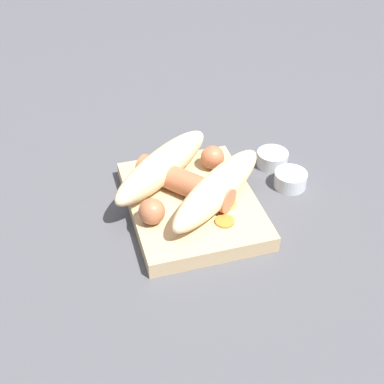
{
  "coord_description": "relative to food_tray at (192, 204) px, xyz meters",
  "views": [
    {
      "loc": [
        -0.54,
        0.16,
        0.49
      ],
      "look_at": [
        0.0,
        0.0,
        0.03
      ],
      "focal_mm": 50.0,
      "sensor_mm": 36.0,
      "label": 1
    }
  ],
  "objects": [
    {
      "name": "sausage",
      "position": [
        0.01,
        0.01,
        0.03
      ],
      "size": [
        0.13,
        0.15,
        0.03
      ],
      "color": "#B26642",
      "rests_on": "food_tray"
    },
    {
      "name": "ground_plane",
      "position": [
        0.0,
        0.0,
        -0.01
      ],
      "size": [
        3.0,
        3.0,
        0.0
      ],
      "primitive_type": "plane",
      "color": "#4C4C51"
    },
    {
      "name": "pickled_veggies",
      "position": [
        -0.03,
        -0.03,
        0.01
      ],
      "size": [
        0.08,
        0.05,
        0.0
      ],
      "color": "orange",
      "rests_on": "food_tray"
    },
    {
      "name": "food_tray",
      "position": [
        0.0,
        0.0,
        0.0
      ],
      "size": [
        0.22,
        0.17,
        0.02
      ],
      "color": "tan",
      "rests_on": "ground_plane"
    },
    {
      "name": "bread_roll",
      "position": [
        0.02,
        -0.0,
        0.04
      ],
      "size": [
        0.23,
        0.24,
        0.05
      ],
      "color": "beige",
      "rests_on": "food_tray"
    },
    {
      "name": "condiment_cup_near",
      "position": [
        0.01,
        -0.15,
        -0.0
      ],
      "size": [
        0.05,
        0.05,
        0.02
      ],
      "color": "silver",
      "rests_on": "ground_plane"
    },
    {
      "name": "condiment_cup_far",
      "position": [
        0.07,
        -0.15,
        -0.0
      ],
      "size": [
        0.05,
        0.05,
        0.02
      ],
      "color": "silver",
      "rests_on": "ground_plane"
    }
  ]
}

